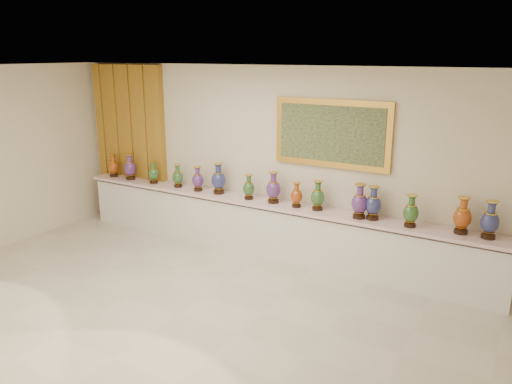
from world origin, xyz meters
TOP-DOWN VIEW (x-y plane):
  - ground at (0.00, 0.00)m, footprint 8.00×8.00m
  - room at (-2.39, 2.44)m, footprint 8.00×8.00m
  - counter at (0.00, 2.27)m, footprint 7.28×0.48m
  - vase_0 at (-3.31, 2.23)m, footprint 0.25×0.25m
  - vase_1 at (-2.88, 2.22)m, footprint 0.23×0.23m
  - vase_2 at (-2.31, 2.22)m, footprint 0.24×0.24m
  - vase_3 at (-1.77, 2.24)m, footprint 0.23×0.23m
  - vase_4 at (-1.32, 2.22)m, footprint 0.20×0.20m
  - vase_5 at (-0.92, 2.27)m, footprint 0.29×0.29m
  - vase_6 at (-0.31, 2.23)m, footprint 0.24×0.24m
  - vase_7 at (0.13, 2.25)m, footprint 0.26×0.26m
  - vase_8 at (0.54, 2.24)m, footprint 0.18×0.18m
  - vase_9 at (0.88, 2.26)m, footprint 0.27×0.27m
  - vase_10 at (1.55, 2.21)m, footprint 0.28×0.28m
  - vase_11 at (1.73, 2.25)m, footprint 0.30×0.30m
  - vase_12 at (2.27, 2.21)m, footprint 0.21×0.21m
  - vase_13 at (2.90, 2.29)m, footprint 0.30×0.30m
  - vase_14 at (3.23, 2.27)m, footprint 0.27×0.27m

SIDE VIEW (x-z plane):
  - ground at x=0.00m, z-range 0.00..0.00m
  - counter at x=0.00m, z-range -0.01..0.89m
  - vase_8 at x=0.54m, z-range 0.88..1.27m
  - vase_6 at x=-0.31m, z-range 0.88..1.28m
  - vase_3 at x=-1.77m, z-range 0.88..1.28m
  - vase_2 at x=-2.31m, z-range 0.88..1.29m
  - vase_4 at x=-1.32m, z-range 0.88..1.30m
  - vase_0 at x=-3.31m, z-range 0.88..1.31m
  - vase_9 at x=0.88m, z-range 0.88..1.33m
  - vase_12 at x=2.27m, z-range 0.88..1.33m
  - vase_1 at x=-2.88m, z-range 0.88..1.36m
  - vase_11 at x=1.73m, z-range 0.87..1.36m
  - vase_14 at x=3.23m, z-range 0.87..1.37m
  - vase_13 at x=2.90m, z-range 0.87..1.37m
  - vase_7 at x=0.13m, z-range 0.87..1.37m
  - vase_10 at x=1.55m, z-range 0.87..1.38m
  - vase_5 at x=-0.92m, z-range 0.87..1.39m
  - room at x=-2.39m, z-range -2.41..5.59m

